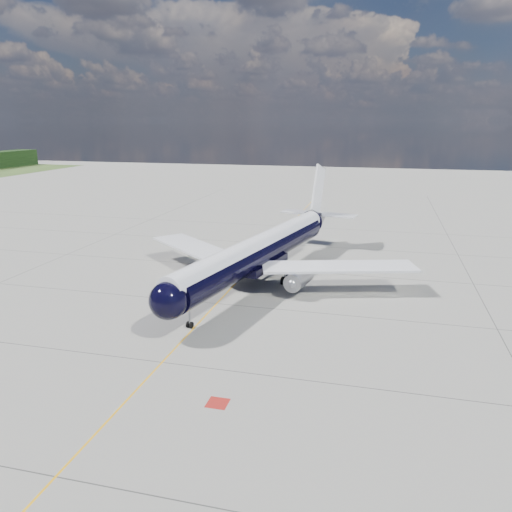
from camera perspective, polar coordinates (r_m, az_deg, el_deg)
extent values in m
plane|color=gray|center=(76.41, 0.28, -0.32)|extent=(320.00, 320.00, 0.00)
cube|color=#FFAE0D|center=(71.76, -0.69, -1.35)|extent=(0.16, 160.00, 0.01)
cube|color=maroon|center=(39.09, -4.41, -16.41)|extent=(1.60, 1.60, 0.01)
cylinder|color=black|center=(63.79, 0.30, 0.34)|extent=(11.30, 36.94, 3.70)
sphere|color=black|center=(47.86, -10.00, -5.04)|extent=(4.39, 4.39, 3.70)
cone|color=black|center=(84.32, 7.14, 4.30)|extent=(5.03, 7.43, 3.70)
cylinder|color=white|center=(63.56, 0.30, 1.15)|extent=(10.91, 38.67, 2.88)
cube|color=black|center=(47.53, -10.16, -4.51)|extent=(2.53, 1.63, 0.54)
cube|color=white|center=(70.13, -6.71, 0.87)|extent=(17.44, 15.74, 0.31)
cube|color=white|center=(61.78, 9.45, -1.21)|extent=(19.30, 9.83, 0.31)
cube|color=black|center=(64.16, 0.30, -0.84)|extent=(6.02, 10.37, 0.97)
cylinder|color=#ACACB3|center=(65.63, -5.42, -1.11)|extent=(3.06, 4.83, 2.18)
cylinder|color=#ACACB3|center=(60.21, 4.91, -2.61)|extent=(3.06, 4.83, 2.18)
sphere|color=gray|center=(63.98, -6.38, -1.57)|extent=(1.27, 1.27, 1.07)
sphere|color=gray|center=(58.41, 4.17, -3.16)|extent=(1.27, 1.27, 1.07)
cube|color=white|center=(65.59, -5.35, -0.45)|extent=(0.86, 3.09, 1.07)
cube|color=white|center=(60.17, 4.99, -1.89)|extent=(0.86, 3.09, 1.07)
cube|color=white|center=(83.07, 7.14, 7.61)|extent=(1.59, 6.10, 8.30)
cube|color=white|center=(84.17, 7.15, 4.83)|extent=(13.02, 5.68, 0.21)
cylinder|color=gray|center=(51.47, -7.61, -6.89)|extent=(0.21, 0.21, 2.04)
cylinder|color=black|center=(51.91, -7.76, -7.75)|extent=(0.31, 0.70, 0.68)
cylinder|color=black|center=(51.70, -7.40, -7.83)|extent=(0.31, 0.70, 0.68)
cylinder|color=gray|center=(67.15, -1.55, -1.36)|extent=(0.30, 0.30, 1.85)
cylinder|color=gray|center=(64.60, 3.35, -2.05)|extent=(0.30, 0.30, 1.85)
cylinder|color=black|center=(66.93, -1.76, -2.11)|extent=(0.65, 1.14, 1.07)
cylinder|color=black|center=(67.83, -1.34, -1.87)|extent=(0.65, 1.14, 1.07)
cylinder|color=black|center=(64.37, 3.15, -2.84)|extent=(0.65, 1.14, 1.07)
cylinder|color=black|center=(65.31, 3.52, -2.58)|extent=(0.65, 1.14, 1.07)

